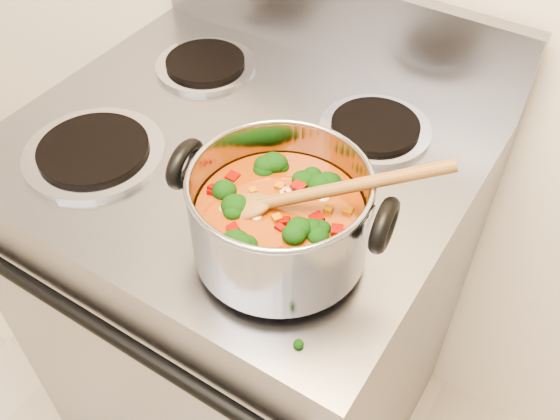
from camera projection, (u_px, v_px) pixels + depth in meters
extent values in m
cube|color=gray|center=(248.00, 306.00, 1.35)|extent=(0.74, 0.65, 0.92)
cube|color=gray|center=(331.00, 18.00, 1.14)|extent=(0.74, 0.03, 0.16)
cylinder|color=black|center=(108.00, 333.00, 0.91)|extent=(0.63, 0.02, 0.02)
cylinder|color=#A5A5AD|center=(94.00, 153.00, 0.99)|extent=(0.22, 0.22, 0.01)
cylinder|color=black|center=(93.00, 149.00, 0.99)|extent=(0.18, 0.18, 0.01)
cylinder|color=#A5A5AD|center=(280.00, 243.00, 0.86)|extent=(0.22, 0.22, 0.01)
cylinder|color=black|center=(280.00, 239.00, 0.86)|extent=(0.18, 0.18, 0.01)
cylinder|color=#A5A5AD|center=(206.00, 66.00, 1.17)|extent=(0.19, 0.19, 0.01)
cylinder|color=black|center=(205.00, 62.00, 1.16)|extent=(0.15, 0.15, 0.01)
cylinder|color=#A5A5AD|center=(375.00, 130.00, 1.03)|extent=(0.19, 0.19, 0.01)
cylinder|color=black|center=(375.00, 126.00, 1.03)|extent=(0.15, 0.15, 0.01)
cylinder|color=gray|center=(280.00, 215.00, 0.79)|extent=(0.23, 0.23, 0.12)
torus|color=gray|center=(280.00, 180.00, 0.75)|extent=(0.23, 0.23, 0.01)
cylinder|color=#7D390B|center=(280.00, 228.00, 0.81)|extent=(0.21, 0.21, 0.08)
torus|color=black|center=(185.00, 164.00, 0.80)|extent=(0.03, 0.08, 0.08)
torus|color=black|center=(384.00, 225.00, 0.73)|extent=(0.03, 0.08, 0.08)
ellipsoid|color=black|center=(272.00, 194.00, 0.80)|extent=(0.04, 0.04, 0.03)
ellipsoid|color=black|center=(288.00, 228.00, 0.76)|extent=(0.04, 0.04, 0.03)
ellipsoid|color=black|center=(311.00, 206.00, 0.79)|extent=(0.04, 0.04, 0.03)
ellipsoid|color=black|center=(313.00, 221.00, 0.77)|extent=(0.04, 0.04, 0.03)
ellipsoid|color=black|center=(298.00, 206.00, 0.79)|extent=(0.04, 0.04, 0.03)
ellipsoid|color=black|center=(297.00, 210.00, 0.78)|extent=(0.04, 0.04, 0.03)
ellipsoid|color=black|center=(265.00, 167.00, 0.84)|extent=(0.04, 0.04, 0.03)
ellipsoid|color=black|center=(287.00, 184.00, 0.82)|extent=(0.04, 0.04, 0.03)
ellipsoid|color=black|center=(315.00, 195.00, 0.80)|extent=(0.04, 0.04, 0.03)
ellipsoid|color=black|center=(347.00, 224.00, 0.77)|extent=(0.04, 0.04, 0.03)
ellipsoid|color=black|center=(330.00, 195.00, 0.80)|extent=(0.04, 0.04, 0.03)
ellipsoid|color=maroon|center=(219.00, 242.00, 0.75)|extent=(0.01, 0.01, 0.01)
ellipsoid|color=maroon|center=(257.00, 205.00, 0.79)|extent=(0.01, 0.01, 0.01)
ellipsoid|color=maroon|center=(262.00, 193.00, 0.80)|extent=(0.01, 0.01, 0.01)
ellipsoid|color=maroon|center=(246.00, 204.00, 0.79)|extent=(0.01, 0.01, 0.01)
ellipsoid|color=maroon|center=(262.00, 211.00, 0.78)|extent=(0.01, 0.01, 0.01)
ellipsoid|color=maroon|center=(280.00, 161.00, 0.85)|extent=(0.01, 0.01, 0.01)
ellipsoid|color=maroon|center=(252.00, 217.00, 0.77)|extent=(0.01, 0.01, 0.01)
ellipsoid|color=maroon|center=(279.00, 193.00, 0.80)|extent=(0.01, 0.01, 0.01)
ellipsoid|color=maroon|center=(241.00, 259.00, 0.73)|extent=(0.01, 0.01, 0.01)
ellipsoid|color=maroon|center=(245.00, 240.00, 0.75)|extent=(0.01, 0.01, 0.01)
ellipsoid|color=maroon|center=(258.00, 161.00, 0.85)|extent=(0.01, 0.01, 0.01)
ellipsoid|color=#A55709|center=(286.00, 179.00, 0.82)|extent=(0.01, 0.01, 0.01)
ellipsoid|color=#A55709|center=(255.00, 206.00, 0.79)|extent=(0.01, 0.01, 0.01)
ellipsoid|color=#A55709|center=(296.00, 195.00, 0.80)|extent=(0.01, 0.01, 0.01)
ellipsoid|color=#A55709|center=(305.00, 218.00, 0.77)|extent=(0.01, 0.01, 0.01)
ellipsoid|color=#A55709|center=(298.00, 210.00, 0.78)|extent=(0.01, 0.01, 0.01)
ellipsoid|color=#A55709|center=(316.00, 190.00, 0.81)|extent=(0.01, 0.01, 0.01)
ellipsoid|color=#A55709|center=(277.00, 188.00, 0.81)|extent=(0.01, 0.01, 0.01)
ellipsoid|color=#A55709|center=(354.00, 218.00, 0.77)|extent=(0.01, 0.01, 0.01)
ellipsoid|color=#A55709|center=(273.00, 219.00, 0.77)|extent=(0.01, 0.01, 0.01)
ellipsoid|color=#A55709|center=(314.00, 240.00, 0.75)|extent=(0.01, 0.01, 0.01)
ellipsoid|color=#A55709|center=(312.00, 244.00, 0.74)|extent=(0.01, 0.01, 0.01)
ellipsoid|color=#CCBC8C|center=(328.00, 186.00, 0.81)|extent=(0.02, 0.02, 0.01)
ellipsoid|color=#CCBC8C|center=(307.00, 166.00, 0.84)|extent=(0.02, 0.02, 0.01)
ellipsoid|color=#CCBC8C|center=(327.00, 176.00, 0.83)|extent=(0.02, 0.02, 0.01)
ellipsoid|color=#CCBC8C|center=(275.00, 247.00, 0.74)|extent=(0.02, 0.02, 0.01)
ellipsoid|color=#CCBC8C|center=(285.00, 261.00, 0.73)|extent=(0.02, 0.02, 0.01)
ellipsoid|color=#CCBC8C|center=(264.00, 216.00, 0.78)|extent=(0.02, 0.02, 0.01)
ellipsoid|color=#CCBC8C|center=(348.00, 209.00, 0.78)|extent=(0.02, 0.02, 0.01)
ellipsoid|color=brown|center=(245.00, 207.00, 0.79)|extent=(0.09, 0.08, 0.04)
cylinder|color=brown|center=(345.00, 187.00, 0.75)|extent=(0.23, 0.13, 0.11)
ellipsoid|color=black|center=(379.00, 205.00, 0.91)|extent=(0.01, 0.01, 0.01)
ellipsoid|color=black|center=(318.00, 179.00, 0.95)|extent=(0.01, 0.01, 0.01)
ellipsoid|color=black|center=(307.00, 167.00, 0.97)|extent=(0.01, 0.01, 0.01)
ellipsoid|color=black|center=(380.00, 324.00, 0.77)|extent=(0.01, 0.01, 0.01)
ellipsoid|color=black|center=(355.00, 167.00, 0.97)|extent=(0.01, 0.01, 0.01)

